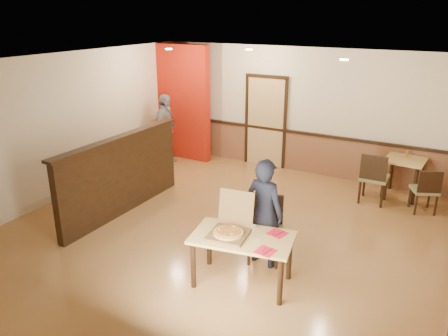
{
  "coord_description": "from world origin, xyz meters",
  "views": [
    {
      "loc": [
        3.23,
        -5.74,
        3.53
      ],
      "look_at": [
        0.01,
        0.0,
        1.15
      ],
      "focal_mm": 35.0,
      "sensor_mm": 36.0,
      "label": 1
    }
  ],
  "objects_px": {
    "diner": "(264,213)",
    "side_table": "(404,168)",
    "main_table": "(242,243)",
    "pizza_box": "(230,230)",
    "side_chair_right": "(426,189)",
    "diner_chair": "(266,225)",
    "condiment": "(407,154)",
    "passerby": "(165,129)",
    "side_chair_left": "(374,176)"
  },
  "relations": [
    {
      "from": "side_chair_right",
      "to": "condiment",
      "type": "relative_size",
      "value": 6.53
    },
    {
      "from": "passerby",
      "to": "condiment",
      "type": "height_order",
      "value": "passerby"
    },
    {
      "from": "diner_chair",
      "to": "side_chair_left",
      "type": "bearing_deg",
      "value": 55.06
    },
    {
      "from": "condiment",
      "to": "side_table",
      "type": "bearing_deg",
      "value": -90.35
    },
    {
      "from": "side_chair_right",
      "to": "side_table",
      "type": "height_order",
      "value": "side_chair_right"
    },
    {
      "from": "side_chair_right",
      "to": "diner_chair",
      "type": "bearing_deg",
      "value": 31.53
    },
    {
      "from": "condiment",
      "to": "main_table",
      "type": "bearing_deg",
      "value": -108.4
    },
    {
      "from": "diner",
      "to": "side_table",
      "type": "bearing_deg",
      "value": -102.21
    },
    {
      "from": "main_table",
      "to": "side_table",
      "type": "relative_size",
      "value": 1.83
    },
    {
      "from": "side_chair_left",
      "to": "pizza_box",
      "type": "xyz_separation_m",
      "value": [
        -1.17,
        -3.61,
        0.23
      ]
    },
    {
      "from": "main_table",
      "to": "side_chair_right",
      "type": "height_order",
      "value": "side_chair_right"
    },
    {
      "from": "diner",
      "to": "condiment",
      "type": "bearing_deg",
      "value": -101.57
    },
    {
      "from": "passerby",
      "to": "main_table",
      "type": "bearing_deg",
      "value": -145.78
    },
    {
      "from": "side_chair_left",
      "to": "condiment",
      "type": "height_order",
      "value": "side_chair_left"
    },
    {
      "from": "passerby",
      "to": "condiment",
      "type": "distance_m",
      "value": 5.39
    },
    {
      "from": "diner_chair",
      "to": "passerby",
      "type": "height_order",
      "value": "passerby"
    },
    {
      "from": "diner",
      "to": "side_chair_left",
      "type": "bearing_deg",
      "value": -98.69
    },
    {
      "from": "main_table",
      "to": "diner_chair",
      "type": "relative_size",
      "value": 1.49
    },
    {
      "from": "side_chair_right",
      "to": "pizza_box",
      "type": "height_order",
      "value": "pizza_box"
    },
    {
      "from": "diner_chair",
      "to": "diner",
      "type": "distance_m",
      "value": 0.32
    },
    {
      "from": "pizza_box",
      "to": "passerby",
      "type": "bearing_deg",
      "value": 128.33
    },
    {
      "from": "side_chair_left",
      "to": "side_chair_right",
      "type": "distance_m",
      "value": 0.93
    },
    {
      "from": "main_table",
      "to": "pizza_box",
      "type": "bearing_deg",
      "value": 178.62
    },
    {
      "from": "side_chair_left",
      "to": "diner",
      "type": "distance_m",
      "value": 3.13
    },
    {
      "from": "side_chair_right",
      "to": "diner",
      "type": "distance_m",
      "value": 3.54
    },
    {
      "from": "main_table",
      "to": "diner_chair",
      "type": "xyz_separation_m",
      "value": [
        0.0,
        0.76,
        -0.08
      ]
    },
    {
      "from": "passerby",
      "to": "pizza_box",
      "type": "distance_m",
      "value": 5.18
    },
    {
      "from": "side_chair_right",
      "to": "main_table",
      "type": "bearing_deg",
      "value": 37.47
    },
    {
      "from": "side_chair_right",
      "to": "passerby",
      "type": "height_order",
      "value": "passerby"
    },
    {
      "from": "diner_chair",
      "to": "side_chair_left",
      "type": "relative_size",
      "value": 0.96
    },
    {
      "from": "diner_chair",
      "to": "condiment",
      "type": "height_order",
      "value": "diner_chair"
    },
    {
      "from": "pizza_box",
      "to": "diner",
      "type": "bearing_deg",
      "value": 64.03
    },
    {
      "from": "pizza_box",
      "to": "condiment",
      "type": "relative_size",
      "value": 4.91
    },
    {
      "from": "main_table",
      "to": "side_table",
      "type": "height_order",
      "value": "side_table"
    },
    {
      "from": "diner_chair",
      "to": "side_chair_right",
      "type": "xyz_separation_m",
      "value": [
        1.91,
        2.84,
        -0.06
      ]
    },
    {
      "from": "diner_chair",
      "to": "side_table",
      "type": "relative_size",
      "value": 1.23
    },
    {
      "from": "condiment",
      "to": "pizza_box",
      "type": "bearing_deg",
      "value": -110.34
    },
    {
      "from": "diner",
      "to": "main_table",
      "type": "bearing_deg",
      "value": 95.45
    },
    {
      "from": "diner",
      "to": "condiment",
      "type": "distance_m",
      "value": 3.97
    },
    {
      "from": "side_table",
      "to": "diner",
      "type": "distance_m",
      "value": 3.86
    },
    {
      "from": "side_chair_left",
      "to": "condiment",
      "type": "bearing_deg",
      "value": -121.56
    },
    {
      "from": "side_chair_right",
      "to": "passerby",
      "type": "xyz_separation_m",
      "value": [
        -5.81,
        -0.02,
        0.37
      ]
    },
    {
      "from": "diner",
      "to": "condiment",
      "type": "xyz_separation_m",
      "value": [
        1.4,
        3.72,
        0.04
      ]
    },
    {
      "from": "main_table",
      "to": "condiment",
      "type": "xyz_separation_m",
      "value": [
        1.44,
        4.33,
        0.25
      ]
    },
    {
      "from": "diner_chair",
      "to": "diner",
      "type": "height_order",
      "value": "diner"
    },
    {
      "from": "side_chair_right",
      "to": "condiment",
      "type": "bearing_deg",
      "value": -81.46
    },
    {
      "from": "side_chair_left",
      "to": "passerby",
      "type": "bearing_deg",
      "value": -0.5
    },
    {
      "from": "diner_chair",
      "to": "side_chair_left",
      "type": "distance_m",
      "value": 2.99
    },
    {
      "from": "side_chair_left",
      "to": "pizza_box",
      "type": "height_order",
      "value": "pizza_box"
    },
    {
      "from": "side_table",
      "to": "passerby",
      "type": "height_order",
      "value": "passerby"
    }
  ]
}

